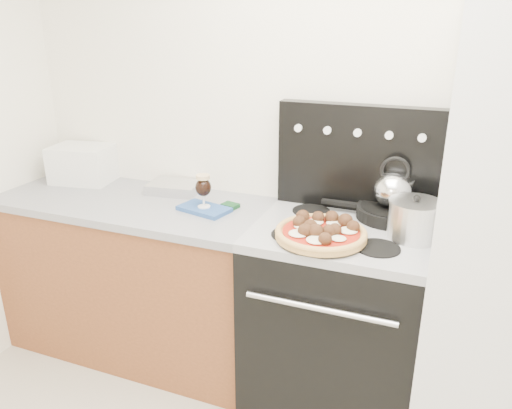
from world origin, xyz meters
The scene contains 15 objects.
room_shell centered at (0.00, 0.29, 1.25)m, with size 3.52×3.01×2.52m.
base_cabinet centered at (-1.02, 1.20, 0.43)m, with size 1.45×0.60×0.86m, color brown.
countertop centered at (-1.02, 1.20, 0.88)m, with size 1.48×0.63×0.04m, color #94959D.
stove_body centered at (0.08, 1.18, 0.44)m, with size 0.76×0.65×0.88m, color black.
cooktop centered at (0.08, 1.18, 0.90)m, with size 0.76×0.65×0.04m, color #ADADB2.
backguard centered at (0.08, 1.45, 1.17)m, with size 0.76×0.08×0.50m, color black.
toaster_oven centered at (-1.47, 1.36, 1.00)m, with size 0.33×0.24×0.21m, color white.
foil_sheet centered at (-0.88, 1.38, 0.93)m, with size 0.27×0.20×0.05m, color white.
oven_mitt centered at (-0.60, 1.19, 0.91)m, with size 0.25×0.14×0.02m, color #2B539A.
beer_glass centered at (-0.60, 1.19, 1.00)m, with size 0.08×0.08×0.17m, color black, non-canonical shape.
pizza_pan centered at (0.02, 1.02, 0.93)m, with size 0.34×0.34×0.01m, color black.
pizza centered at (0.02, 1.02, 0.96)m, with size 0.38×0.38×0.05m, color #E9C56F, non-canonical shape.
skillet centered at (0.26, 1.37, 0.95)m, with size 0.31×0.31×0.06m, color black.
tea_kettle centered at (0.26, 1.37, 1.08)m, with size 0.18×0.18×0.20m, color white, non-canonical shape.
stock_pot centered at (0.38, 1.18, 1.00)m, with size 0.21×0.21×0.15m, color silver.
Camera 1 is at (0.47, -0.84, 1.79)m, focal length 35.00 mm.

